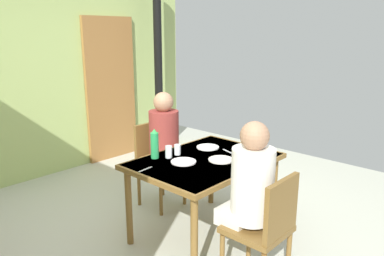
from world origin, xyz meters
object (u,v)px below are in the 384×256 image
Objects in this scene: chair_far_diner at (157,159)px; water_bottle_green_near at (155,144)px; dining_table at (205,167)px; person_near_diner at (251,183)px; person_far_diner at (165,135)px; chair_near_diner at (266,226)px.

chair_far_diner is 3.32× the size of water_bottle_green_near.
chair_far_diner reaches higher than dining_table.
dining_table is at bearing 67.04° from person_near_diner.
person_far_diner reaches higher than water_bottle_green_near.
person_far_diner is 2.94× the size of water_bottle_green_near.
person_far_diner reaches higher than chair_near_diner.
water_bottle_green_near is (0.01, 1.00, 0.07)m from person_near_diner.
chair_near_diner is 1.66m from chair_far_diner.
person_far_diner reaches higher than dining_table.
chair_far_diner is at bearing 79.05° from dining_table.
person_far_diner is 0.54m from water_bottle_green_near.
chair_far_diner is at bearing 47.14° from water_bottle_green_near.
chair_far_diner is (0.15, 0.80, -0.15)m from dining_table.
water_bottle_green_near reaches higher than dining_table.
chair_far_diner is 1.13× the size of person_far_diner.
dining_table is 1.61× the size of person_far_diner.
dining_table is 1.61× the size of person_near_diner.
person_far_diner is at bearing 73.42° from chair_near_diner.
water_bottle_green_near is at bearing 89.72° from chair_near_diner.
water_bottle_green_near reaches higher than chair_near_diner.
chair_near_diner reaches higher than dining_table.
person_near_diner is (-0.00, 0.14, 0.28)m from chair_near_diner.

